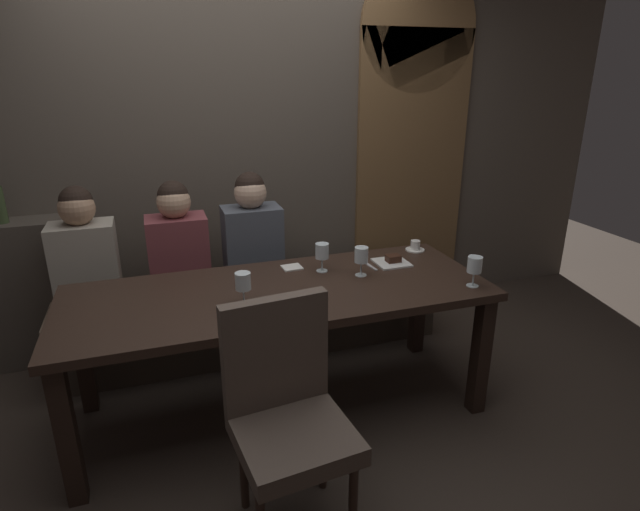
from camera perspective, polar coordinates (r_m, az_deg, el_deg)
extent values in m
plane|color=#382D26|center=(3.05, -4.15, -16.57)|extent=(9.00, 9.00, 0.00)
cube|color=brown|center=(3.67, -9.72, 14.75)|extent=(6.00, 0.12, 3.00)
cube|color=brown|center=(4.10, 10.00, 8.89)|extent=(0.90, 0.05, 2.10)
cylinder|color=brown|center=(4.04, 10.97, 23.67)|extent=(0.90, 0.05, 0.90)
cube|color=#494138|center=(3.81, -31.98, -3.85)|extent=(1.10, 0.28, 0.95)
cube|color=black|center=(2.55, -26.30, -17.53)|extent=(0.08, 0.08, 0.69)
cube|color=black|center=(2.98, 17.40, -10.55)|extent=(0.08, 0.08, 0.69)
cube|color=black|center=(3.14, -24.86, -9.95)|extent=(0.08, 0.08, 0.69)
cube|color=black|center=(3.50, 10.82, -5.25)|extent=(0.08, 0.08, 0.69)
cube|color=#302119|center=(2.69, -4.53, -4.18)|extent=(2.20, 0.84, 0.04)
cube|color=#40352A|center=(3.54, -7.10, -7.79)|extent=(2.50, 0.40, 0.35)
cube|color=brown|center=(3.44, -7.26, -4.47)|extent=(2.50, 0.44, 0.10)
cylinder|color=#302119|center=(2.22, 3.68, -26.41)|extent=(0.04, 0.04, 0.42)
cylinder|color=#302119|center=(2.40, -8.50, -22.27)|extent=(0.04, 0.04, 0.42)
cylinder|color=#302119|center=(2.46, 0.33, -20.70)|extent=(0.04, 0.04, 0.42)
cube|color=brown|center=(2.13, -2.87, -19.56)|extent=(0.48, 0.48, 0.08)
cube|color=brown|center=(2.12, -4.95, -10.65)|extent=(0.44, 0.11, 0.48)
cube|color=#9E9384|center=(3.31, -24.50, -1.25)|extent=(0.36, 0.24, 0.54)
sphere|color=tan|center=(3.21, -25.41, 4.76)|extent=(0.20, 0.20, 0.20)
sphere|color=black|center=(3.21, -25.49, 5.41)|extent=(0.18, 0.18, 0.18)
cube|color=brown|center=(3.30, -15.37, -0.28)|extent=(0.36, 0.24, 0.53)
sphere|color=tan|center=(3.19, -15.95, 5.74)|extent=(0.20, 0.20, 0.20)
sphere|color=black|center=(3.20, -16.02, 6.38)|extent=(0.18, 0.18, 0.18)
cube|color=#4C515B|center=(3.31, -7.38, 0.65)|extent=(0.36, 0.24, 0.56)
sphere|color=#DBB293|center=(3.21, -7.68, 6.93)|extent=(0.20, 0.20, 0.20)
sphere|color=black|center=(3.21, -7.74, 7.58)|extent=(0.18, 0.18, 0.18)
cylinder|color=silver|center=(2.91, 0.23, -1.71)|extent=(0.06, 0.06, 0.00)
cylinder|color=silver|center=(2.89, 0.23, -0.98)|extent=(0.01, 0.01, 0.07)
cylinder|color=silver|center=(2.86, 0.23, 0.51)|extent=(0.08, 0.08, 0.08)
cylinder|color=silver|center=(2.83, 16.57, -3.23)|extent=(0.06, 0.06, 0.00)
cylinder|color=silver|center=(2.81, 16.65, -2.49)|extent=(0.01, 0.01, 0.07)
cylinder|color=silver|center=(2.78, 16.81, -0.96)|extent=(0.08, 0.08, 0.08)
cylinder|color=maroon|center=(2.79, 16.78, -1.29)|extent=(0.07, 0.07, 0.04)
cylinder|color=silver|center=(2.53, -8.42, -5.33)|extent=(0.06, 0.06, 0.00)
cylinder|color=silver|center=(2.52, -8.46, -4.52)|extent=(0.01, 0.01, 0.07)
cylinder|color=silver|center=(2.48, -8.56, -2.84)|extent=(0.08, 0.08, 0.08)
cylinder|color=maroon|center=(2.49, -8.53, -3.23)|extent=(0.07, 0.07, 0.04)
cylinder|color=silver|center=(2.86, 4.55, -2.17)|extent=(0.06, 0.06, 0.00)
cylinder|color=silver|center=(2.84, 4.57, -1.43)|extent=(0.01, 0.01, 0.07)
cylinder|color=silver|center=(2.81, 4.62, 0.09)|extent=(0.08, 0.08, 0.08)
cylinder|color=gold|center=(2.82, 4.60, -0.37)|extent=(0.07, 0.07, 0.03)
cylinder|color=white|center=(3.29, 10.50, 0.64)|extent=(0.12, 0.12, 0.01)
cylinder|color=white|center=(3.28, 10.54, 1.16)|extent=(0.06, 0.06, 0.06)
cylinder|color=brown|center=(3.28, 10.57, 1.56)|extent=(0.05, 0.05, 0.01)
cube|color=white|center=(3.05, 7.95, -0.79)|extent=(0.19, 0.19, 0.01)
cube|color=#381E14|center=(3.04, 8.14, -0.33)|extent=(0.08, 0.06, 0.04)
cube|color=silver|center=(3.00, 5.49, -1.09)|extent=(0.03, 0.17, 0.01)
cube|color=silver|center=(2.95, -3.14, -1.32)|extent=(0.12, 0.11, 0.01)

